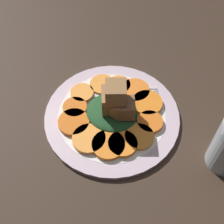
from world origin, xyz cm
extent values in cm
cube|color=#38281E|center=(0.00, 0.00, 1.00)|extent=(120.00, 120.00, 2.00)
cylinder|color=silver|center=(0.00, 0.00, 2.50)|extent=(28.90, 28.90, 1.00)
cylinder|color=white|center=(0.00, 0.00, 2.55)|extent=(23.12, 23.12, 1.00)
cylinder|color=orange|center=(-1.95, 7.36, 3.55)|extent=(6.68, 6.68, 0.90)
cylinder|color=orange|center=(-4.56, 6.17, 3.55)|extent=(5.93, 5.93, 0.90)
cylinder|color=orange|center=(-7.17, 3.44, 3.55)|extent=(5.94, 5.94, 0.90)
cylinder|color=orange|center=(-8.20, -0.71, 3.55)|extent=(5.41, 5.41, 0.90)
cylinder|color=orange|center=(-6.22, -5.27, 3.55)|extent=(6.65, 6.65, 0.90)
cylinder|color=orange|center=(-2.67, -7.71, 3.55)|extent=(6.54, 6.54, 0.90)
cylinder|color=orange|center=(1.25, -7.88, 3.55)|extent=(5.29, 5.29, 0.90)
cylinder|color=orange|center=(4.82, -6.70, 3.55)|extent=(5.66, 5.66, 0.90)
cylinder|color=orange|center=(8.17, -2.91, 3.55)|extent=(5.16, 5.16, 0.90)
cylinder|color=orange|center=(8.04, 1.29, 3.55)|extent=(5.25, 5.25, 0.90)
cylinder|color=orange|center=(6.72, 4.84, 3.55)|extent=(6.59, 6.59, 0.90)
cylinder|color=orange|center=(2.22, 7.41, 3.55)|extent=(6.80, 6.80, 0.90)
ellipsoid|color=#1E4723|center=(0.00, 0.00, 4.03)|extent=(10.98, 9.88, 1.85)
cube|color=brown|center=(-2.87, -0.03, 6.85)|extent=(4.97, 4.97, 3.80)
cube|color=brown|center=(-0.05, -1.26, 6.84)|extent=(5.21, 5.21, 3.76)
cube|color=olive|center=(-0.77, -0.14, 6.86)|extent=(4.68, 4.68, 3.82)
cube|color=olive|center=(0.11, -0.71, 7.31)|extent=(6.19, 6.19, 4.72)
cube|color=olive|center=(-0.76, -0.09, 11.02)|extent=(5.22, 5.22, 4.05)
cube|color=brown|center=(-0.91, 0.21, 9.80)|extent=(4.48, 4.48, 3.23)
cube|color=silver|center=(3.94, -4.12, 3.30)|extent=(11.73, 6.08, 0.40)
cube|color=silver|center=(-2.38, -6.96, 3.30)|extent=(2.32, 2.72, 0.40)
cube|color=silver|center=(-4.88, -9.18, 3.30)|extent=(4.57, 2.28, 0.40)
cube|color=silver|center=(-5.15, -8.57, 3.30)|extent=(4.57, 2.28, 0.40)
cube|color=silver|center=(-5.43, -7.96, 3.30)|extent=(4.57, 2.28, 0.40)
cube|color=silver|center=(-5.70, -7.36, 3.30)|extent=(4.57, 2.28, 0.40)
camera|label=1|loc=(-13.12, 35.58, 57.83)|focal=50.00mm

